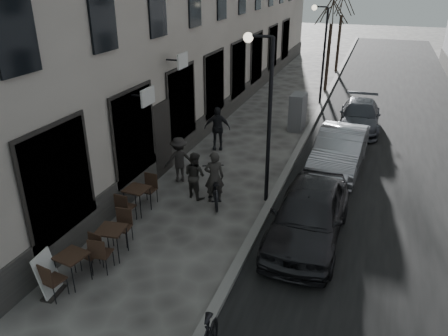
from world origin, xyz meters
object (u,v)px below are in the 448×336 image
Objects in this scene: bistro_set_c at (137,198)px; car_far at (360,116)px; bistro_set_a at (73,266)px; bistro_set_b at (112,239)px; streetlamp_near at (264,102)px; tree_near at (333,10)px; pedestrian_near at (195,175)px; sign_board at (48,278)px; bicycle at (214,186)px; tree_far at (343,3)px; streetlamp_far at (322,44)px; utility_cabinet at (298,112)px; pedestrian_mid at (179,160)px; car_near at (309,214)px; car_mid at (340,150)px; pedestrian_far at (217,128)px.

bistro_set_c is 11.67m from car_far.
bistro_set_b is (0.27, 1.20, 0.02)m from bistro_set_a.
tree_near reaches higher than streetlamp_near.
pedestrian_near is (-2.10, -15.52, -3.90)m from tree_near.
bistro_set_a is (-3.08, -20.38, -4.20)m from tree_near.
sign_board is at bearing -113.76° from car_far.
car_far reaches higher than bicycle.
tree_near is 2.93× the size of bicycle.
car_far is (2.40, -12.85, -4.04)m from tree_far.
tree_near is (0.07, 15.00, 1.50)m from streetlamp_near.
tree_far reaches higher than streetlamp_far.
bicycle is at bearing -95.18° from tree_near.
sign_board is at bearing -100.85° from utility_cabinet.
utility_cabinet is 0.38× the size of car_far.
pedestrian_mid reaches higher than bistro_set_a.
utility_cabinet is at bearing 75.59° from bistro_set_c.
tree_near reaches higher than car_near.
car_mid reaches higher than sign_board.
car_far is at bearing -70.69° from tree_near.
bistro_set_b is 11.60m from utility_cabinet.
car_near is at bearing 20.55° from bistro_set_b.
car_near is (4.74, -2.19, -0.02)m from pedestrian_mid.
bicycle is (-1.42, -21.60, -4.15)m from tree_far.
car_mid is (4.80, 7.40, 0.26)m from bistro_set_b.
streetlamp_near is 2.88× the size of pedestrian_far.
streetlamp_near is 1.18× the size of car_far.
streetlamp_near and streetlamp_far have the same top height.
car_mid is (5.35, 9.10, 0.33)m from sign_board.
pedestrian_mid is (-2.78, -6.75, -0.03)m from utility_cabinet.
bistro_set_a is at bearing -98.60° from tree_near.
bistro_set_c is at bearing 83.99° from sign_board.
bistro_set_b is at bearing -98.33° from tree_near.
pedestrian_near is at bearing -165.48° from streetlamp_near.
tree_near is at bearing -119.75° from bicycle.
pedestrian_mid is 0.37× the size of car_far.
bistro_set_b is at bearing 66.62° from sign_board.
tree_far reaches higher than car_far.
streetlamp_near is 1.12× the size of car_mid.
streetlamp_far is at bearing 121.27° from car_far.
tree_near is 12.32m from pedestrian_far.
streetlamp_far is 14.12m from car_near.
sign_board is 0.59× the size of pedestrian_far.
bistro_set_c is 0.36× the size of car_mid.
utility_cabinet is at bearing 87.01° from bistro_set_a.
pedestrian_mid reaches higher than bistro_set_c.
pedestrian_near is 0.35× the size of car_far.
utility_cabinet is 4.36m from pedestrian_far.
bistro_set_a is at bearing -106.70° from pedestrian_far.
utility_cabinet is (2.80, 12.52, 0.36)m from bistro_set_a.
pedestrian_far is (-2.80, -8.37, -2.28)m from streetlamp_far.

